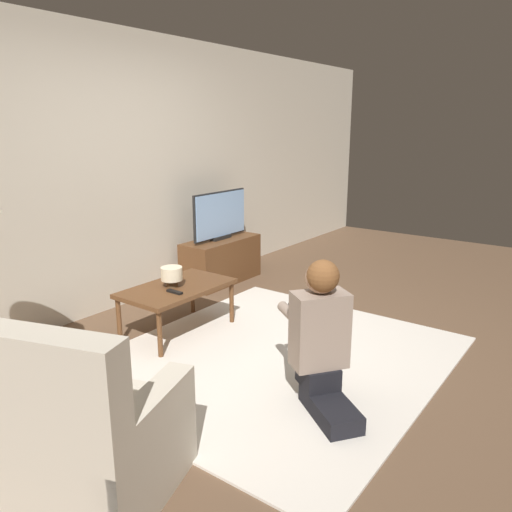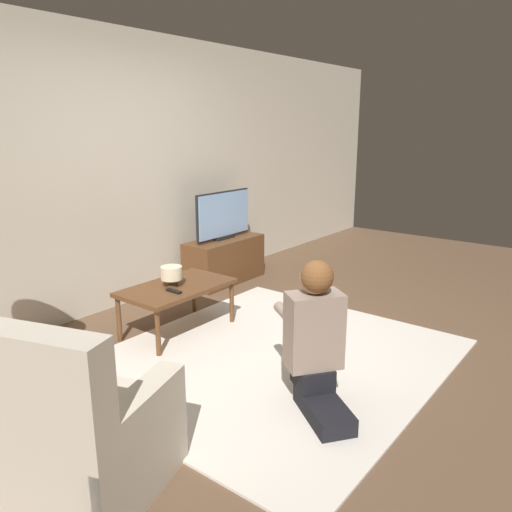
{
  "view_description": "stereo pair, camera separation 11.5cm",
  "coord_description": "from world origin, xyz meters",
  "px_view_note": "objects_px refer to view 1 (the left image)",
  "views": [
    {
      "loc": [
        -2.9,
        -1.95,
        1.74
      ],
      "look_at": [
        0.45,
        0.52,
        0.64
      ],
      "focal_mm": 35.0,
      "sensor_mm": 36.0,
      "label": 1
    },
    {
      "loc": [
        -2.83,
        -2.04,
        1.74
      ],
      "look_at": [
        0.45,
        0.52,
        0.64
      ],
      "focal_mm": 35.0,
      "sensor_mm": 36.0,
      "label": 2
    }
  ],
  "objects_px": {
    "armchair": "(77,438)",
    "person_kneeling": "(321,335)",
    "coffee_table": "(177,291)",
    "tv": "(220,215)",
    "table_lamp": "(172,275)"
  },
  "relations": [
    {
      "from": "armchair",
      "to": "person_kneeling",
      "type": "bearing_deg",
      "value": -129.59
    },
    {
      "from": "coffee_table",
      "to": "armchair",
      "type": "height_order",
      "value": "armchair"
    },
    {
      "from": "tv",
      "to": "coffee_table",
      "type": "bearing_deg",
      "value": -154.08
    },
    {
      "from": "tv",
      "to": "person_kneeling",
      "type": "height_order",
      "value": "tv"
    },
    {
      "from": "tv",
      "to": "table_lamp",
      "type": "bearing_deg",
      "value": -155.36
    },
    {
      "from": "coffee_table",
      "to": "armchair",
      "type": "distance_m",
      "value": 1.94
    },
    {
      "from": "tv",
      "to": "coffee_table",
      "type": "xyz_separation_m",
      "value": [
        -1.33,
        -0.65,
        -0.39
      ]
    },
    {
      "from": "tv",
      "to": "table_lamp",
      "type": "xyz_separation_m",
      "value": [
        -1.37,
        -0.63,
        -0.24
      ]
    },
    {
      "from": "coffee_table",
      "to": "armchair",
      "type": "xyz_separation_m",
      "value": [
        -1.66,
        -1.0,
        -0.08
      ]
    },
    {
      "from": "tv",
      "to": "table_lamp",
      "type": "relative_size",
      "value": 4.62
    },
    {
      "from": "person_kneeling",
      "to": "table_lamp",
      "type": "bearing_deg",
      "value": -62.61
    },
    {
      "from": "armchair",
      "to": "person_kneeling",
      "type": "distance_m",
      "value": 1.49
    },
    {
      "from": "coffee_table",
      "to": "table_lamp",
      "type": "xyz_separation_m",
      "value": [
        -0.03,
        0.02,
        0.14
      ]
    },
    {
      "from": "tv",
      "to": "person_kneeling",
      "type": "bearing_deg",
      "value": -126.55
    },
    {
      "from": "tv",
      "to": "armchair",
      "type": "relative_size",
      "value": 0.8
    }
  ]
}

